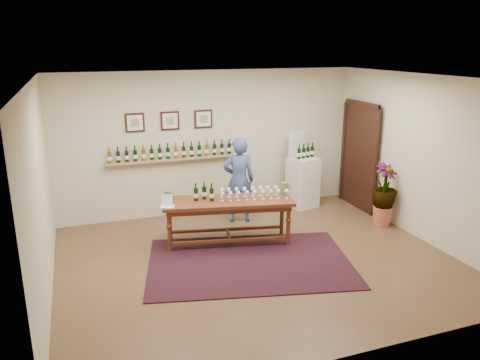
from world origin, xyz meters
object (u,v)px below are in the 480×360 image
object	(u,v)px
potted_plant	(384,195)
person	(239,180)
display_pedestal	(303,182)
tasting_table	(228,206)

from	to	relation	value
potted_plant	person	bearing A→B (deg)	154.85
potted_plant	display_pedestal	bearing A→B (deg)	120.93
tasting_table	display_pedestal	size ratio (longest dim) A/B	2.18
display_pedestal	person	distance (m)	1.60
display_pedestal	tasting_table	bearing A→B (deg)	-148.35
display_pedestal	person	xyz separation A→B (m)	(-1.53, -0.36, 0.29)
tasting_table	display_pedestal	xyz separation A→B (m)	(2.04, 1.26, -0.13)
display_pedestal	person	size ratio (longest dim) A/B	0.64
tasting_table	display_pedestal	world-z (taller)	display_pedestal
person	display_pedestal	bearing A→B (deg)	-153.50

